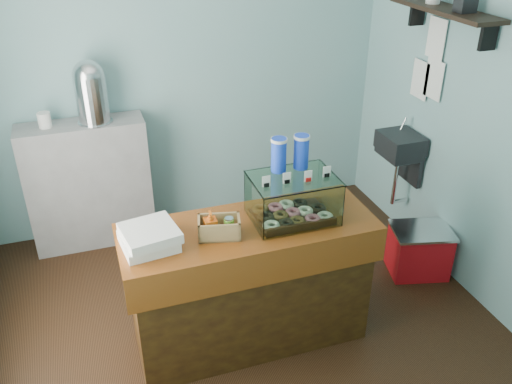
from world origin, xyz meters
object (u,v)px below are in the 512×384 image
object	(u,v)px
display_case	(292,193)
red_cooler	(419,251)
coffee_urn	(91,90)
counter	(249,283)

from	to	relation	value
display_case	red_cooler	world-z (taller)	display_case
coffee_urn	red_cooler	bearing A→B (deg)	-29.63
display_case	coffee_urn	bearing A→B (deg)	125.41
coffee_urn	display_case	bearing A→B (deg)	-55.01
coffee_urn	red_cooler	size ratio (longest dim) A/B	0.95
counter	display_case	distance (m)	0.67
counter	red_cooler	size ratio (longest dim) A/B	3.01
red_cooler	counter	bearing A→B (deg)	-155.86
counter	coffee_urn	size ratio (longest dim) A/B	3.19
counter	coffee_urn	world-z (taller)	coffee_urn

